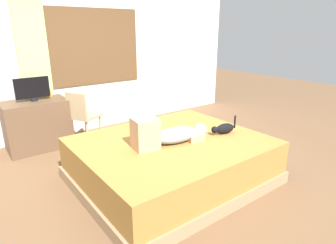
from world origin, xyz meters
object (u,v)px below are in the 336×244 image
bed (171,160)px  cat (224,129)px  cup (49,93)px  chair_by_desk (82,114)px  desk (38,125)px  tv_monitor (32,89)px  person_lying (168,134)px

bed → cat: size_ratio=6.03×
cup → chair_by_desk: (0.31, -0.52, -0.28)m
chair_by_desk → desk: bearing=151.0°
tv_monitor → bed: bearing=-63.3°
desk → chair_by_desk: chair_by_desk is taller
cup → chair_by_desk: bearing=-59.5°
cat → chair_by_desk: chair_by_desk is taller
desk → cup: 0.54m
cat → chair_by_desk: bearing=119.4°
cat → desk: 2.78m
bed → desk: size_ratio=2.38×
cat → bed: bearing=161.0°
desk → tv_monitor: 0.55m
bed → person_lying: size_ratio=2.27×
person_lying → cup: 2.37m
tv_monitor → desk: bearing=180.0°
bed → cat: 0.76m
desk → person_lying: bearing=-66.1°
desk → tv_monitor: (0.00, 0.00, 0.55)m
person_lying → cup: size_ratio=10.75×
cat → tv_monitor: size_ratio=0.74×
cat → chair_by_desk: 2.19m
bed → person_lying: bearing=-146.3°
desk → tv_monitor: bearing=0.0°
person_lying → tv_monitor: bearing=113.9°
bed → desk: 2.25m
person_lying → cat: 0.76m
cat → chair_by_desk: (-1.07, 1.91, -0.08)m
chair_by_desk → cat: bearing=-60.6°
person_lying → chair_by_desk: size_ratio=1.10×
tv_monitor → cat: bearing=-53.4°
desk → chair_by_desk: 0.68m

